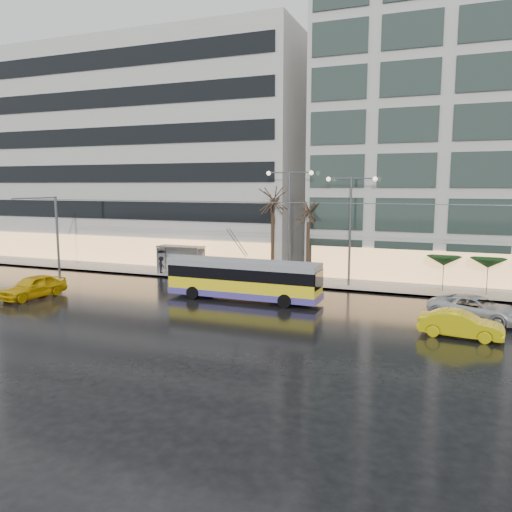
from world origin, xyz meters
The scene contains 19 objects.
ground centered at (0.00, 0.00, 0.00)m, with size 140.00×140.00×0.00m, color black.
sidewalk centered at (2.00, 14.00, 0.07)m, with size 80.00×10.00×0.15m, color gray.
kerb centered at (2.00, 9.05, 0.07)m, with size 80.00×0.10×0.15m, color slate.
building_left centered at (-16.00, 19.00, 11.15)m, with size 34.00×14.00×22.00m, color #B5B2AD.
trolleybus centered at (0.92, 3.62, 1.37)m, with size 10.99×4.34×5.08m.
catenary centered at (1.00, 7.94, 4.25)m, with size 42.24×5.12×7.00m.
bus_shelter centered at (-8.38, 10.69, 1.96)m, with size 4.20×1.60×2.51m.
street_lamp_near centered at (2.00, 10.80, 5.99)m, with size 3.96×0.36×9.03m.
street_lamp_far centered at (7.00, 10.80, 5.71)m, with size 3.96×0.36×8.53m.
tree_a centered at (0.50, 11.00, 7.09)m, with size 3.20×3.20×8.40m.
tree_b centered at (3.50, 11.20, 6.40)m, with size 3.20×3.20×7.70m.
parasol_a centered at (14.00, 11.00, 2.45)m, with size 2.50×2.50×2.65m.
parasol_b centered at (17.00, 11.00, 2.45)m, with size 2.50×2.50×2.65m.
taxi_a centered at (-13.43, -1.21, 0.82)m, with size 1.93×4.80×1.64m, color gold.
taxi_b centered at (15.05, -0.32, 0.71)m, with size 1.49×4.28×1.41m, color #D4C30B.
sedan_silver centered at (15.94, 3.52, 0.74)m, with size 2.47×5.35×1.49m, color #B8B8BD.
pedestrian_a centered at (-5.80, 9.50, 1.56)m, with size 1.26×1.27×2.19m.
pedestrian_b centered at (-5.39, 10.38, 0.99)m, with size 0.94×0.81×1.68m.
pedestrian_c centered at (-9.85, 10.20, 1.27)m, with size 1.13×1.13×2.11m.
Camera 1 is at (14.15, -28.20, 8.03)m, focal length 35.00 mm.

